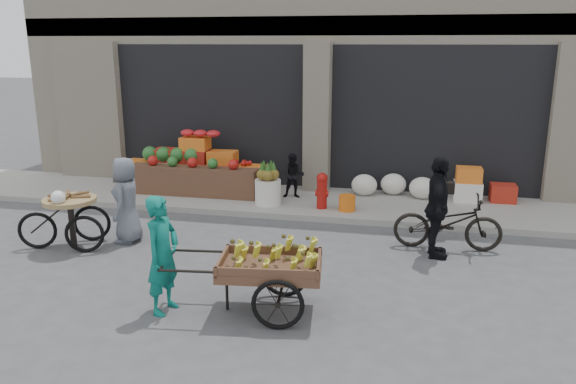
% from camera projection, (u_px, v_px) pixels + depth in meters
% --- Properties ---
extents(ground, '(80.00, 80.00, 0.00)m').
position_uv_depth(ground, '(256.00, 287.00, 7.75)').
color(ground, '#424244').
rests_on(ground, ground).
extents(sidewalk, '(18.00, 2.20, 0.12)m').
position_uv_depth(sidewalk, '(309.00, 202.00, 11.60)').
color(sidewalk, gray).
rests_on(sidewalk, ground).
extents(building, '(14.00, 6.45, 7.00)m').
position_uv_depth(building, '(338.00, 38.00, 14.46)').
color(building, beige).
rests_on(building, ground).
extents(fruit_display, '(3.10, 1.12, 1.24)m').
position_uv_depth(fruit_display, '(200.00, 165.00, 12.22)').
color(fruit_display, '#AD2518').
rests_on(fruit_display, sidewalk).
extents(pineapple_bin, '(0.52, 0.52, 0.50)m').
position_uv_depth(pineapple_bin, '(268.00, 192.00, 11.21)').
color(pineapple_bin, silver).
rests_on(pineapple_bin, sidewalk).
extents(fire_hydrant, '(0.22, 0.22, 0.71)m').
position_uv_depth(fire_hydrant, '(322.00, 189.00, 10.90)').
color(fire_hydrant, '#A5140F').
rests_on(fire_hydrant, sidewalk).
extents(orange_bucket, '(0.32, 0.32, 0.30)m').
position_uv_depth(orange_bucket, '(347.00, 203.00, 10.81)').
color(orange_bucket, orange).
rests_on(orange_bucket, sidewalk).
extents(right_bay_goods, '(3.35, 0.60, 0.70)m').
position_uv_depth(right_bay_goods, '(439.00, 186.00, 11.54)').
color(right_bay_goods, silver).
rests_on(right_bay_goods, sidewalk).
extents(seated_person, '(0.51, 0.43, 0.93)m').
position_uv_depth(seated_person, '(294.00, 176.00, 11.64)').
color(seated_person, black).
rests_on(seated_person, sidewalk).
extents(banana_cart, '(2.22, 1.12, 0.89)m').
position_uv_depth(banana_cart, '(267.00, 263.00, 6.88)').
color(banana_cart, brown).
rests_on(banana_cart, ground).
extents(vendor_woman, '(0.45, 0.60, 1.50)m').
position_uv_depth(vendor_woman, '(163.00, 255.00, 6.88)').
color(vendor_woman, '#0E6B5F').
rests_on(vendor_woman, ground).
extents(tricycle_cart, '(1.45, 1.07, 0.95)m').
position_uv_depth(tricycle_cart, '(71.00, 214.00, 9.11)').
color(tricycle_cart, '#9E7F51').
rests_on(tricycle_cart, ground).
extents(vendor_grey, '(0.55, 0.76, 1.45)m').
position_uv_depth(vendor_grey, '(126.00, 200.00, 9.35)').
color(vendor_grey, slate).
rests_on(vendor_grey, ground).
extents(bicycle, '(1.73, 0.64, 0.90)m').
position_uv_depth(bicycle, '(448.00, 222.00, 9.07)').
color(bicycle, black).
rests_on(bicycle, ground).
extents(cyclist, '(0.41, 0.95, 1.61)m').
position_uv_depth(cyclist, '(437.00, 208.00, 8.64)').
color(cyclist, black).
rests_on(cyclist, ground).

